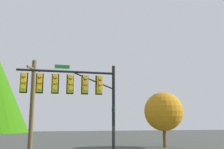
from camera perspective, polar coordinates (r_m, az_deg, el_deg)
name	(u,v)px	position (r m, az deg, el deg)	size (l,w,h in m)	color
signal_pole_assembly	(73,89)	(16.14, -8.62, -3.12)	(6.10, 0.94, 6.30)	black
utility_pole	(32,109)	(18.84, -17.11, -7.17)	(0.88, 1.68, 7.02)	brown
tree_near	(164,111)	(29.56, 11.20, -7.91)	(4.26, 4.26, 5.98)	brown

